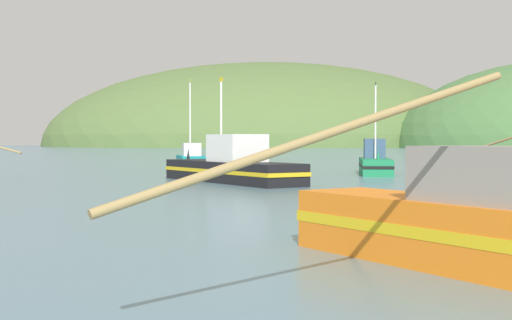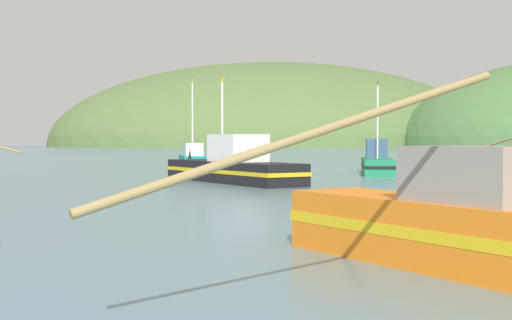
% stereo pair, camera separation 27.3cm
% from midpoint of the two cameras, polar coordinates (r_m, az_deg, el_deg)
% --- Properties ---
extents(hill_far_center, '(160.94, 128.75, 59.66)m').
position_cam_midpoint_polar(hill_far_center, '(261.58, 1.01, 1.12)').
color(hill_far_center, '#516B38').
rests_on(hill_far_center, ground).
extents(fishing_boat_green, '(3.45, 7.48, 6.23)m').
position_cam_midpoint_polar(fishing_boat_green, '(49.22, 9.28, -0.25)').
color(fishing_boat_green, '#197A47').
rests_on(fishing_boat_green, ground).
extents(fishing_boat_black, '(7.31, 11.30, 5.81)m').
position_cam_midpoint_polar(fishing_boat_black, '(39.39, -2.11, -0.54)').
color(fishing_boat_black, black).
rests_on(fishing_boat_black, ground).
extents(fishing_boat_teal, '(2.24, 7.24, 6.81)m').
position_cam_midpoint_polar(fishing_boat_teal, '(52.79, -5.32, -0.13)').
color(fishing_boat_teal, '#147F84').
rests_on(fishing_boat_teal, ground).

